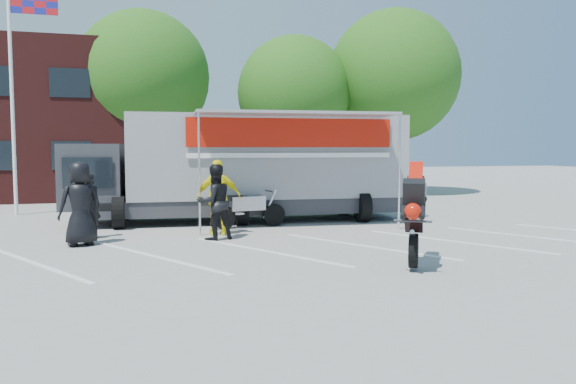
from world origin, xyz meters
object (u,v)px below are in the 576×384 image
tree_right (394,76)px  parked_motorcycle (250,227)px  transporter_truck (252,221)px  spectator_hivis (219,197)px  spectator_leather_a (80,204)px  tree_mid (294,93)px  spectator_leather_b (88,206)px  spectator_leather_c (215,202)px  flagpole (19,67)px  stunt_bike_rider (415,263)px  tree_left (143,77)px

tree_right → parked_motorcycle: tree_right is taller
transporter_truck → spectator_hivis: spectator_hivis is taller
parked_motorcycle → spectator_leather_a: (-4.48, -1.89, 1.00)m
tree_mid → transporter_truck: (-3.97, -8.70, -4.94)m
parked_motorcycle → tree_right: bearing=-52.7°
transporter_truck → spectator_hivis: bearing=-115.6°
parked_motorcycle → transporter_truck: bearing=-24.0°
spectator_leather_a → spectator_leather_b: bearing=-118.1°
transporter_truck → spectator_leather_c: (-1.71, -3.39, 0.95)m
tree_mid → transporter_truck: bearing=-114.5°
tree_right → flagpole: bearing=-164.5°
transporter_truck → stunt_bike_rider: bearing=-72.6°
spectator_leather_b → spectator_hivis: size_ratio=0.84×
spectator_hivis → stunt_bike_rider: bearing=132.1°
tree_left → spectator_leather_b: size_ratio=5.14×
transporter_truck → spectator_leather_c: 3.91m
tree_right → stunt_bike_rider: size_ratio=4.18×
spectator_leather_b → spectator_hivis: 3.31m
flagpole → transporter_truck: (7.28, -3.70, -5.05)m
transporter_truck → tree_left: bearing=111.3°
transporter_truck → stunt_bike_rider: transporter_truck is taller
tree_right → transporter_truck: size_ratio=0.87×
spectator_leather_b → tree_right: bearing=-161.2°
parked_motorcycle → spectator_leather_b: bearing=92.8°
transporter_truck → tree_right: bearing=46.4°
tree_right → spectator_hivis: size_ratio=4.54×
tree_mid → spectator_leather_a: (-8.86, -12.08, -3.94)m
tree_left → tree_mid: (7.00, -1.00, -0.62)m
parked_motorcycle → stunt_bike_rider: size_ratio=1.03×
parked_motorcycle → spectator_leather_c: size_ratio=1.18×
tree_mid → spectator_leather_c: bearing=-115.1°
flagpole → spectator_leather_a: 8.50m
transporter_truck → spectator_leather_a: size_ratio=5.23×
spectator_leather_c → flagpole: bearing=-69.2°
stunt_bike_rider → spectator_leather_a: spectator_leather_a is taller
flagpole → stunt_bike_rider: size_ratio=3.66×
flagpole → spectator_leather_c: size_ratio=4.19×
spectator_leather_c → spectator_hivis: bearing=-123.5°
tree_left → parked_motorcycle: tree_left is taller
transporter_truck → flagpole: bearing=157.1°
tree_left → stunt_bike_rider: tree_left is taller
spectator_leather_b → spectator_leather_a: bearing=64.6°
tree_mid → spectator_hivis: (-5.45, -11.31, -3.94)m
tree_left → tree_right: 12.10m
tree_left → stunt_bike_rider: size_ratio=3.96×
transporter_truck → spectator_leather_b: spectator_leather_b is taller
parked_motorcycle → spectator_leather_b: spectator_leather_b is taller
tree_mid → stunt_bike_rider: bearing=-97.8°
tree_mid → transporter_truck: 10.76m
parked_motorcycle → spectator_leather_b: (-4.36, -0.88, 0.84)m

